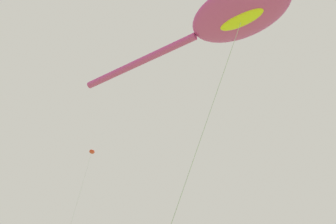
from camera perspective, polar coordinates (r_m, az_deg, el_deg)
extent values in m
ellipsoid|color=#CC3899|center=(18.86, 11.56, 15.40)|extent=(4.63, 5.91, 1.15)
cylinder|color=#CC3899|center=(20.84, -4.86, 7.92)|extent=(2.43, 7.48, 0.41)
ellipsoid|color=yellow|center=(18.47, 11.75, 14.37)|extent=(1.39, 2.42, 0.41)
cylinder|color=#B2B2B7|center=(14.17, 3.61, -9.14)|extent=(2.84, 5.19, 15.18)
ellipsoid|color=red|center=(39.65, -12.16, -6.28)|extent=(1.04, 1.05, 0.31)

